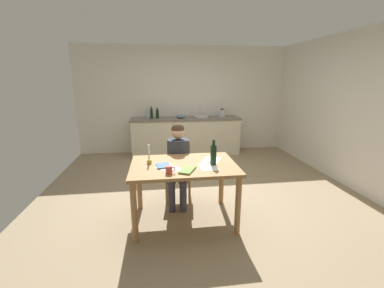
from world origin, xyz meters
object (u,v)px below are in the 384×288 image
at_px(coffee_mug, 169,170).
at_px(bottle_oil, 147,114).
at_px(wine_glass_near_sink, 187,112).
at_px(wine_glass_by_kettle, 183,113).
at_px(chair_at_table, 178,167).
at_px(candlestick, 149,158).
at_px(bottle_vinegar, 152,113).
at_px(person_seated, 178,158).
at_px(mixing_bowl, 180,116).
at_px(bottle_wine_red, 157,114).
at_px(wine_bottle_on_table, 213,154).
at_px(book_magazine, 188,170).
at_px(stovetop_kettle, 222,113).
at_px(sink_unit, 201,116).
at_px(book_cookery, 163,166).
at_px(dining_table, 184,172).

distance_m(coffee_mug, bottle_oil, 3.25).
distance_m(wine_glass_near_sink, wine_glass_by_kettle, 0.11).
xyz_separation_m(chair_at_table, coffee_mug, (-0.18, -0.99, 0.33)).
distance_m(candlestick, bottle_vinegar, 3.01).
relative_size(person_seated, wine_glass_by_kettle, 7.76).
distance_m(chair_at_table, mixing_bowl, 2.38).
height_order(candlestick, bottle_wine_red, bottle_wine_red).
distance_m(candlestick, bottle_wine_red, 2.98).
relative_size(wine_bottle_on_table, wine_glass_by_kettle, 2.05).
relative_size(book_magazine, stovetop_kettle, 1.16).
bearing_deg(coffee_mug, sink_unit, 74.19).
bearing_deg(wine_bottle_on_table, bottle_wine_red, 102.17).
xyz_separation_m(chair_at_table, mixing_bowl, (0.25, 2.32, 0.45)).
bearing_deg(wine_bottle_on_table, person_seated, 122.39).
bearing_deg(person_seated, candlestick, -130.67).
bearing_deg(person_seated, book_cookery, -111.08).
bearing_deg(chair_at_table, person_seated, -96.29).
distance_m(bottle_oil, mixing_bowl, 0.78).
bearing_deg(stovetop_kettle, bottle_vinegar, 178.34).
bearing_deg(wine_glass_near_sink, bottle_wine_red, -170.31).
bearing_deg(sink_unit, book_cookery, -108.07).
xyz_separation_m(bottle_wine_red, stovetop_kettle, (1.58, -0.03, -0.01)).
relative_size(chair_at_table, coffee_mug, 7.72).
distance_m(person_seated, book_magazine, 0.79).
height_order(wine_bottle_on_table, sink_unit, sink_unit).
height_order(chair_at_table, candlestick, candlestick).
xyz_separation_m(bottle_oil, wine_glass_by_kettle, (0.84, 0.25, -0.00)).
bearing_deg(stovetop_kettle, book_magazine, -110.83).
bearing_deg(wine_glass_by_kettle, candlestick, -103.22).
distance_m(book_cookery, bottle_vinegar, 3.14).
relative_size(bottle_wine_red, stovetop_kettle, 1.15).
bearing_deg(person_seated, sink_unit, 72.66).
height_order(coffee_mug, candlestick, candlestick).
bearing_deg(chair_at_table, bottle_wine_red, 97.25).
distance_m(coffee_mug, wine_bottle_on_table, 0.61).
relative_size(book_magazine, bottle_wine_red, 1.01).
relative_size(candlestick, bottle_vinegar, 0.88).
height_order(person_seated, sink_unit, person_seated).
relative_size(chair_at_table, wine_glass_by_kettle, 5.69).
bearing_deg(book_magazine, bottle_wine_red, 122.05).
bearing_deg(bottle_wine_red, book_cookery, -88.95).
relative_size(coffee_mug, sink_unit, 0.32).
bearing_deg(bottle_oil, book_cookery, -84.53).
distance_m(coffee_mug, book_magazine, 0.22).
height_order(chair_at_table, mixing_bowl, mixing_bowl).
bearing_deg(coffee_mug, wine_glass_near_sink, 80.09).
height_order(bottle_wine_red, mixing_bowl, bottle_wine_red).
relative_size(stovetop_kettle, wine_glass_by_kettle, 1.43).
height_order(dining_table, sink_unit, sink_unit).
xyz_separation_m(person_seated, bottle_wine_red, (-0.28, 2.51, 0.33)).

